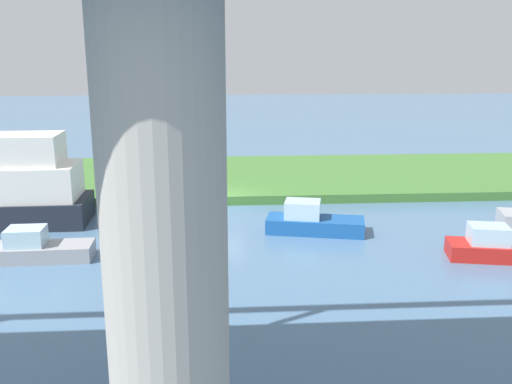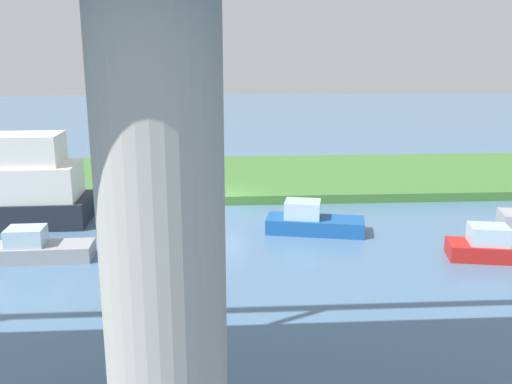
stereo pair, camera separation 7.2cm
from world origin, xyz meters
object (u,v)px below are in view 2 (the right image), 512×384
Objects in this scene: person_on_bank at (180,176)px; motorboat_red at (312,221)px; riverboat_paddlewheel at (38,248)px; houseboat_blue at (498,247)px; bridge_pylon at (163,248)px; mooring_post at (212,186)px.

motorboat_red is (-6.51, 7.05, -0.67)m from person_on_bank.
person_on_bank is 11.01m from riverboat_paddlewheel.
bridge_pylon is at bearing 41.70° from houseboat_blue.
person_on_bank is 9.62m from motorboat_red.
person_on_bank reaches higher than riverboat_paddlewheel.
riverboat_paddlewheel is at bearing 13.37° from motorboat_red.
bridge_pylon is 2.29× the size of riverboat_paddlewheel.
bridge_pylon is 6.68× the size of person_on_bank.
bridge_pylon is 16.76m from houseboat_blue.
bridge_pylon is 22.04m from person_on_bank.
riverboat_paddlewheel is 0.87× the size of motorboat_red.
motorboat_red is at bearing -166.63° from riverboat_paddlewheel.
mooring_post is (-1.84, 1.60, -0.23)m from person_on_bank.
mooring_post is at bearing -38.92° from houseboat_blue.
bridge_pylon reaches higher than houseboat_blue.
bridge_pylon reaches higher than mooring_post.
motorboat_red is (-4.67, 5.45, -0.45)m from mooring_post.
mooring_post reaches higher than houseboat_blue.
person_on_bank is 2.45m from mooring_post.
mooring_post is (-0.57, -20.13, -3.67)m from bridge_pylon.
motorboat_red is at bearing -109.62° from bridge_pylon.
riverboat_paddlewheel is at bearing -62.25° from bridge_pylon.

